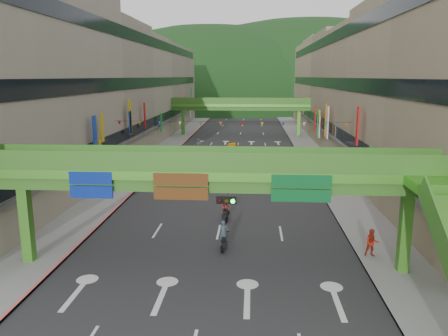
# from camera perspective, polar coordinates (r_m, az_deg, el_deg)

# --- Properties ---
(ground) EXTENTS (320.00, 320.00, 0.00)m
(ground) POSITION_cam_1_polar(r_m,az_deg,el_deg) (21.17, -3.39, -19.66)
(ground) COLOR black
(ground) RESTS_ON ground
(road_slab) EXTENTS (18.00, 140.00, 0.02)m
(road_slab) POSITION_cam_1_polar(r_m,az_deg,el_deg) (68.83, 1.75, 2.63)
(road_slab) COLOR #28282B
(road_slab) RESTS_ON ground
(sidewalk_left) EXTENTS (4.00, 140.00, 0.15)m
(sidewalk_left) POSITION_cam_1_polar(r_m,az_deg,el_deg) (70.06, -7.29, 2.75)
(sidewalk_left) COLOR gray
(sidewalk_left) RESTS_ON ground
(sidewalk_right) EXTENTS (4.00, 140.00, 0.15)m
(sidewalk_right) POSITION_cam_1_polar(r_m,az_deg,el_deg) (69.32, 10.88, 2.54)
(sidewalk_right) COLOR gray
(sidewalk_right) RESTS_ON ground
(curb_left) EXTENTS (0.20, 140.00, 0.18)m
(curb_left) POSITION_cam_1_polar(r_m,az_deg,el_deg) (69.72, -5.76, 2.76)
(curb_left) COLOR #CC5959
(curb_left) RESTS_ON ground
(curb_right) EXTENTS (0.20, 140.00, 0.18)m
(curb_right) POSITION_cam_1_polar(r_m,az_deg,el_deg) (69.10, 9.32, 2.58)
(curb_right) COLOR gray
(curb_right) RESTS_ON ground
(building_row_left) EXTENTS (12.80, 95.00, 19.00)m
(building_row_left) POSITION_cam_1_polar(r_m,az_deg,el_deg) (71.17, -13.87, 10.24)
(building_row_left) COLOR #9E937F
(building_row_left) RESTS_ON ground
(building_row_right) EXTENTS (12.80, 95.00, 19.00)m
(building_row_right) POSITION_cam_1_polar(r_m,az_deg,el_deg) (69.91, 17.75, 10.01)
(building_row_right) COLOR gray
(building_row_right) RESTS_ON ground
(overpass_near) EXTENTS (28.00, 12.27, 7.10)m
(overpass_near) POSITION_cam_1_polar(r_m,az_deg,el_deg) (24.04, 0.25, -2.23)
(overpass_near) COLOR #4C9E2D
(overpass_near) RESTS_ON ground
(overpass_far) EXTENTS (28.00, 2.20, 7.10)m
(overpass_far) POSITION_cam_1_polar(r_m,az_deg,el_deg) (83.12, 2.14, 7.96)
(overpass_far) COLOR #4C9E2D
(overpass_far) RESTS_ON ground
(hill_left) EXTENTS (168.00, 140.00, 112.00)m
(hill_left) POSITION_cam_1_polar(r_m,az_deg,el_deg) (179.08, -1.83, 8.33)
(hill_left) COLOR #1C4419
(hill_left) RESTS_ON ground
(hill_right) EXTENTS (208.00, 176.00, 128.00)m
(hill_right) POSITION_cam_1_polar(r_m,az_deg,el_deg) (199.49, 10.38, 8.50)
(hill_right) COLOR #1C4419
(hill_right) RESTS_ON ground
(bunting_string) EXTENTS (26.00, 0.36, 0.47)m
(bunting_string) POSITION_cam_1_polar(r_m,az_deg,el_deg) (48.22, 0.94, 5.80)
(bunting_string) COLOR black
(bunting_string) RESTS_ON ground
(scooter_rider_near) EXTENTS (0.69, 1.59, 1.97)m
(scooter_rider_near) POSITION_cam_1_polar(r_m,az_deg,el_deg) (28.59, -0.05, -8.93)
(scooter_rider_near) COLOR black
(scooter_rider_near) RESTS_ON ground
(scooter_rider_mid) EXTENTS (0.89, 1.60, 2.01)m
(scooter_rider_mid) POSITION_cam_1_polar(r_m,az_deg,el_deg) (34.01, 0.22, -5.28)
(scooter_rider_mid) COLOR black
(scooter_rider_mid) RESTS_ON ground
(scooter_rider_left) EXTENTS (0.89, 1.60, 1.83)m
(scooter_rider_left) POSITION_cam_1_polar(r_m,az_deg,el_deg) (48.34, -6.54, -0.35)
(scooter_rider_left) COLOR gray
(scooter_rider_left) RESTS_ON ground
(scooter_rider_far) EXTENTS (0.87, 1.60, 2.11)m
(scooter_rider_far) POSITION_cam_1_polar(r_m,az_deg,el_deg) (64.26, -3.35, 2.91)
(scooter_rider_far) COLOR maroon
(scooter_rider_far) RESTS_ON ground
(parked_scooter_row) EXTENTS (1.60, 9.35, 1.08)m
(parked_scooter_row) POSITION_cam_1_polar(r_m,az_deg,el_deg) (46.48, 11.09, -1.46)
(parked_scooter_row) COLOR black
(parked_scooter_row) RESTS_ON ground
(car_silver) EXTENTS (1.85, 4.49, 1.45)m
(car_silver) POSITION_cam_1_polar(r_m,az_deg,el_deg) (59.73, -3.43, 1.88)
(car_silver) COLOR #9E9EA5
(car_silver) RESTS_ON ground
(car_yellow) EXTENTS (1.99, 4.36, 1.45)m
(car_yellow) POSITION_cam_1_polar(r_m,az_deg,el_deg) (65.11, 1.04, 2.74)
(car_yellow) COLOR #CA980F
(car_yellow) RESTS_ON ground
(pedestrian_red) EXTENTS (0.87, 0.69, 1.73)m
(pedestrian_red) POSITION_cam_1_polar(r_m,az_deg,el_deg) (28.81, 18.73, -9.52)
(pedestrian_red) COLOR #9F2312
(pedestrian_red) RESTS_ON ground
(pedestrian_dark) EXTENTS (0.97, 0.60, 1.53)m
(pedestrian_dark) POSITION_cam_1_polar(r_m,az_deg,el_deg) (47.85, 12.62, -0.84)
(pedestrian_dark) COLOR black
(pedestrian_dark) RESTS_ON ground
(pedestrian_blue) EXTENTS (0.93, 0.67, 1.86)m
(pedestrian_blue) POSITION_cam_1_polar(r_m,az_deg,el_deg) (55.00, 11.47, 1.02)
(pedestrian_blue) COLOR navy
(pedestrian_blue) RESTS_ON ground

